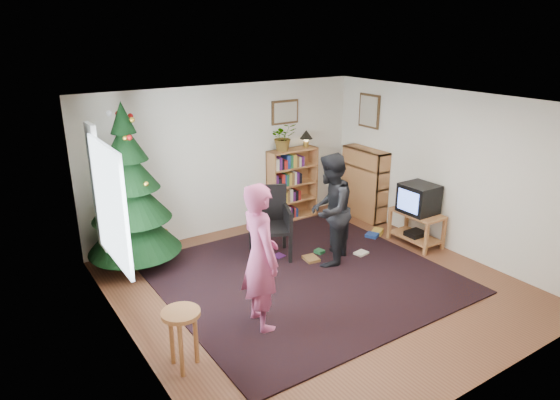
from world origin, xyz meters
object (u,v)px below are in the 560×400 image
tv_stand (416,225)px  person_by_chair (330,210)px  christmas_tree (131,202)px  potted_plant (283,137)px  bookshelf_right (364,183)px  stool (182,324)px  person_standing (260,257)px  table_lamp (306,136)px  crt_tv (419,198)px  armchair (266,219)px  bookshelf_back (292,183)px  picture_back (285,112)px  picture_right (369,111)px

tv_stand → person_by_chair: size_ratio=0.50×
christmas_tree → potted_plant: size_ratio=4.95×
christmas_tree → bookshelf_right: bearing=-4.6°
christmas_tree → bookshelf_right: size_ratio=1.88×
stool → person_standing: (1.09, 0.23, 0.37)m
bookshelf_right → table_lamp: table_lamp is taller
crt_tv → stool: (-4.42, -0.85, -0.27)m
crt_tv → person_standing: bearing=-169.5°
armchair → potted_plant: bearing=70.1°
bookshelf_back → tv_stand: 2.35m
christmas_tree → potted_plant: (2.88, 0.38, 0.53)m
bookshelf_back → table_lamp: size_ratio=4.16×
picture_back → bookshelf_back: 1.29m
bookshelf_right → person_standing: 4.00m
bookshelf_right → person_by_chair: bearing=123.3°
person_by_chair → potted_plant: potted_plant is taller
picture_back → tv_stand: (1.07, -2.24, -1.63)m
bookshelf_back → bookshelf_right: size_ratio=1.00×
tv_stand → armchair: (-2.26, 1.00, 0.27)m
picture_back → person_standing: picture_back is taller
christmas_tree → stool: (-0.35, -2.57, -0.50)m
picture_back → tv_stand: size_ratio=0.65×
tv_stand → armchair: 2.48m
tv_stand → bookshelf_right: bearing=85.1°
bookshelf_right → person_by_chair: (-1.75, -1.15, 0.18)m
picture_right → bookshelf_back: bearing=154.7°
crt_tv → person_by_chair: bearing=171.6°
potted_plant → table_lamp: 0.50m
person_by_chair → crt_tv: bearing=136.7°
armchair → table_lamp: bearing=59.3°
bookshelf_right → armchair: (-2.38, -0.39, -0.07)m
bookshelf_right → potted_plant: 1.74m
picture_right → person_by_chair: (-1.88, -1.27, -1.11)m
picture_right → stool: bearing=-153.2°
tv_stand → person_standing: person_standing is taller
person_standing → table_lamp: person_standing is taller
potted_plant → person_standing: bearing=-128.2°
bookshelf_back → crt_tv: (0.99, -2.10, 0.12)m
person_standing → picture_right: bearing=-52.7°
christmas_tree → bookshelf_back: (3.08, 0.38, -0.35)m
stool → person_by_chair: person_by_chair is taller
bookshelf_right → potted_plant: potted_plant is taller
christmas_tree → bookshelf_right: 4.22m
picture_right → armchair: (-2.52, -0.52, -1.36)m
potted_plant → table_lamp: (0.50, 0.00, -0.04)m
bookshelf_right → tv_stand: 1.43m
person_by_chair → potted_plant: size_ratio=3.42×
bookshelf_right → tv_stand: size_ratio=1.55×
picture_back → table_lamp: 0.59m
picture_back → person_by_chair: 2.35m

